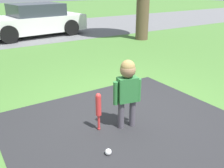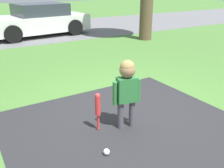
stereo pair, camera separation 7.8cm
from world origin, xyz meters
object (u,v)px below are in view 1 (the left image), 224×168
at_px(child, 127,85).
at_px(parked_car, 33,21).
at_px(baseball_bat, 98,107).
at_px(sports_ball, 108,152).

distance_m(child, parked_car, 8.08).
relative_size(baseball_bat, sports_ball, 7.07).
relative_size(child, baseball_bat, 1.77).
distance_m(child, baseball_bat, 0.51).
xyz_separation_m(child, baseball_bat, (-0.39, 0.15, -0.30)).
xyz_separation_m(child, sports_ball, (-0.59, -0.42, -0.63)).
relative_size(child, sports_ball, 12.56).
height_order(child, baseball_bat, child).
bearing_deg(sports_ball, parked_car, 78.98).
xyz_separation_m(baseball_bat, sports_ball, (-0.19, -0.57, -0.34)).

